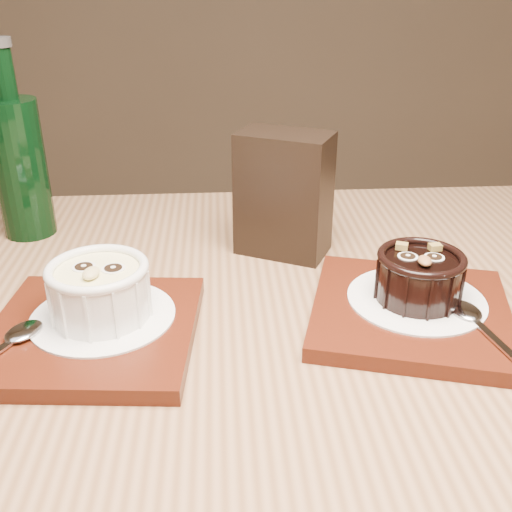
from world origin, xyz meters
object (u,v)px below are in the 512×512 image
(tray_left, at_px, (93,332))
(ramekin_white, at_px, (99,288))
(condiment_stand, at_px, (284,194))
(ramekin_dark, at_px, (420,275))
(green_bottle, at_px, (19,163))
(table, at_px, (257,429))
(tray_right, at_px, (410,312))

(tray_left, relative_size, ramekin_white, 2.00)
(ramekin_white, relative_size, condiment_stand, 0.64)
(ramekin_white, distance_m, ramekin_dark, 0.29)
(ramekin_dark, bearing_deg, green_bottle, 159.55)
(tray_left, bearing_deg, ramekin_white, 62.58)
(table, bearing_deg, tray_left, 174.03)
(tray_left, distance_m, tray_right, 0.29)
(tray_right, relative_size, green_bottle, 0.78)
(ramekin_dark, relative_size, green_bottle, 0.35)
(green_bottle, bearing_deg, ramekin_white, -57.25)
(ramekin_white, xyz_separation_m, ramekin_dark, (0.29, 0.03, -0.00))
(green_bottle, bearing_deg, table, -41.57)
(tray_right, height_order, green_bottle, green_bottle)
(table, height_order, tray_left, tray_left)
(tray_right, bearing_deg, ramekin_white, -175.73)
(ramekin_dark, relative_size, condiment_stand, 0.58)
(tray_left, height_order, tray_right, same)
(table, height_order, tray_right, tray_right)
(table, xyz_separation_m, green_bottle, (-0.28, 0.25, 0.18))
(tray_right, bearing_deg, condiment_stand, 127.39)
(tray_right, xyz_separation_m, condiment_stand, (-0.11, 0.15, 0.06))
(table, relative_size, ramekin_dark, 15.35)
(tray_right, bearing_deg, green_bottle, 154.73)
(ramekin_white, xyz_separation_m, condiment_stand, (0.17, 0.17, 0.03))
(table, distance_m, tray_left, 0.18)
(tray_right, bearing_deg, tray_left, -173.27)
(table, relative_size, green_bottle, 5.42)
(ramekin_white, xyz_separation_m, tray_right, (0.28, 0.02, -0.04))
(ramekin_white, bearing_deg, green_bottle, 128.71)
(table, distance_m, green_bottle, 0.42)
(tray_left, height_order, condiment_stand, condiment_stand)
(ramekin_dark, height_order, condiment_stand, condiment_stand)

